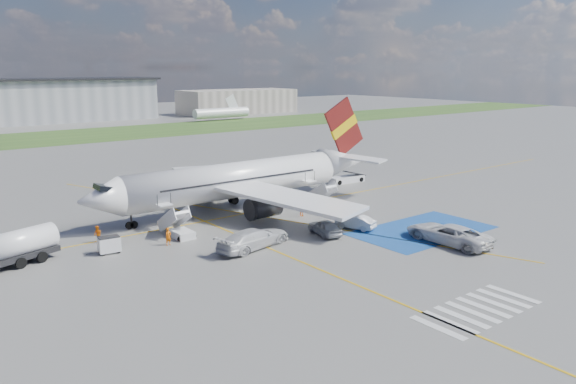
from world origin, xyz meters
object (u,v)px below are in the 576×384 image
car_silver_a (325,227)px  van_white_b (254,235)px  car_silver_b (355,222)px  van_white_a (448,230)px  fuel_tanker (6,254)px  airliner (246,179)px  gpu_cart (109,246)px  belt_loader (347,179)px

car_silver_a → van_white_b: (-7.55, 0.89, 0.41)m
car_silver_b → van_white_b: bearing=-25.1°
car_silver_a → van_white_a: van_white_a is taller
fuel_tanker → van_white_b: 19.91m
airliner → van_white_a: size_ratio=5.89×
gpu_cart → car_silver_b: bearing=-13.0°
belt_loader → van_white_a: 28.07m
van_white_b → car_silver_b: bearing=-108.3°
airliner → van_white_b: airliner is taller
van_white_b → belt_loader: bearing=-71.2°
car_silver_b → van_white_a: (3.33, -8.44, 0.51)m
car_silver_a → van_white_a: size_ratio=0.69×
airliner → car_silver_a: bearing=-89.4°
car_silver_a → airliner: bearing=-76.8°
belt_loader → car_silver_b: 22.82m
fuel_tanker → van_white_a: 37.24m
belt_loader → van_white_a: size_ratio=0.91×
fuel_tanker → car_silver_b: fuel_tanker is taller
van_white_b → airliner: bearing=-43.1°
belt_loader → van_white_b: bearing=-145.7°
fuel_tanker → car_silver_a: 27.29m
fuel_tanker → car_silver_a: (25.85, -8.73, -0.46)m
belt_loader → car_silver_a: belt_loader is taller
gpu_cart → car_silver_b: gpu_cart is taller
belt_loader → van_white_a: van_white_a is taller
fuel_tanker → belt_loader: fuel_tanker is taller
belt_loader → van_white_b: (-26.48, -15.70, 0.73)m
car_silver_a → fuel_tanker: bearing=-6.0°
airliner → belt_loader: bearing=10.2°
airliner → gpu_cart: 19.10m
car_silver_a → van_white_a: 11.26m
car_silver_b → car_silver_a: bearing=-24.4°
car_silver_a → van_white_a: (7.00, -8.81, 0.44)m
car_silver_b → van_white_a: 9.09m
fuel_tanker → belt_loader: (44.78, 7.87, -0.78)m
fuel_tanker → car_silver_b: 30.89m
car_silver_a → van_white_b: bearing=5.9°
fuel_tanker → gpu_cart: bearing=-26.9°
belt_loader → van_white_a: bearing=-111.5°
van_white_a → van_white_b: bearing=-33.5°
gpu_cart → van_white_a: 29.82m
airliner → fuel_tanker: size_ratio=4.30×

